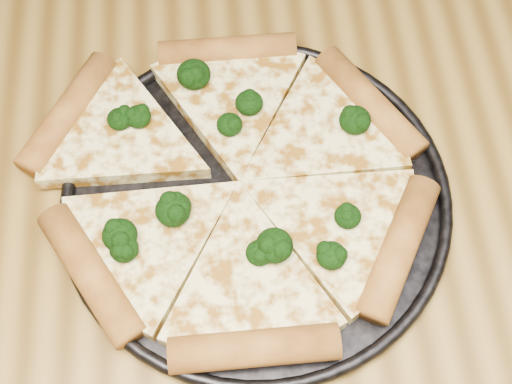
{
  "coord_description": "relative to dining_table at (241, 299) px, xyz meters",
  "views": [
    {
      "loc": [
        -0.0,
        -0.22,
        1.28
      ],
      "look_at": [
        0.02,
        0.05,
        0.77
      ],
      "focal_mm": 48.92,
      "sensor_mm": 36.0,
      "label": 1
    }
  ],
  "objects": [
    {
      "name": "broccoli_florets",
      "position": [
        -0.01,
        0.07,
        0.12
      ],
      "size": [
        0.23,
        0.21,
        0.02
      ],
      "color": "black",
      "rests_on": "pizza"
    },
    {
      "name": "pizza_pan",
      "position": [
        0.02,
        0.05,
        0.1
      ],
      "size": [
        0.33,
        0.33,
        0.02
      ],
      "color": "black",
      "rests_on": "dining_table"
    },
    {
      "name": "dining_table",
      "position": [
        0.0,
        0.0,
        0.0
      ],
      "size": [
        1.2,
        0.9,
        0.75
      ],
      "color": "olive",
      "rests_on": "ground"
    },
    {
      "name": "pizza",
      "position": [
        0.0,
        0.07,
        0.11
      ],
      "size": [
        0.36,
        0.31,
        0.03
      ],
      "rotation": [
        0.0,
        0.0,
        0.0
      ],
      "color": "#EDE691",
      "rests_on": "pizza_pan"
    }
  ]
}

